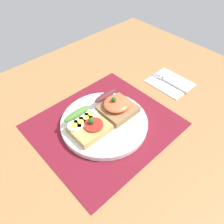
# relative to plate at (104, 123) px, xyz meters

# --- Properties ---
(ground_plane) EXTENTS (1.20, 0.90, 0.03)m
(ground_plane) POSITION_rel_plate_xyz_m (0.00, 0.00, -0.03)
(ground_plane) COLOR #A27344
(placemat) EXTENTS (0.38, 0.34, 0.00)m
(placemat) POSITION_rel_plate_xyz_m (0.00, 0.00, -0.01)
(placemat) COLOR maroon
(placemat) RESTS_ON ground_plane
(plate) EXTENTS (0.25, 0.25, 0.02)m
(plate) POSITION_rel_plate_xyz_m (0.00, 0.00, 0.00)
(plate) COLOR white
(plate) RESTS_ON placemat
(sandwich_egg_tomato) EXTENTS (0.10, 0.10, 0.04)m
(sandwich_egg_tomato) POSITION_rel_plate_xyz_m (-0.05, 0.01, 0.02)
(sandwich_egg_tomato) COLOR tan
(sandwich_egg_tomato) RESTS_ON plate
(sandwich_salmon) EXTENTS (0.10, 0.11, 0.05)m
(sandwich_salmon) POSITION_rel_plate_xyz_m (0.05, 0.01, 0.03)
(sandwich_salmon) COLOR #936E46
(sandwich_salmon) RESTS_ON plate
(napkin) EXTENTS (0.11, 0.14, 0.01)m
(napkin) POSITION_rel_plate_xyz_m (0.30, -0.01, -0.01)
(napkin) COLOR white
(napkin) RESTS_ON ground_plane
(fork) EXTENTS (0.02, 0.14, 0.00)m
(fork) POSITION_rel_plate_xyz_m (0.29, -0.01, -0.00)
(fork) COLOR #B7B7BC
(fork) RESTS_ON napkin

